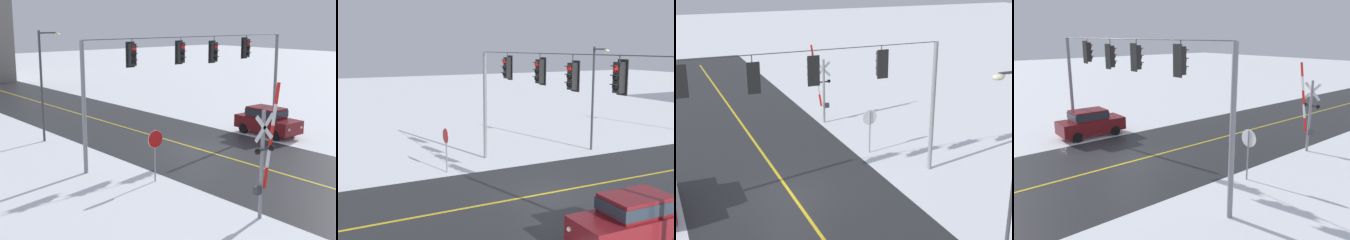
{
  "view_description": "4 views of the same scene",
  "coord_description": "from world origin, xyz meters",
  "views": [
    {
      "loc": [
        -18.07,
        -19.32,
        7.14
      ],
      "look_at": [
        -3.13,
        -1.41,
        2.26
      ],
      "focal_mm": 51.83,
      "sensor_mm": 36.0,
      "label": 1
    },
    {
      "loc": [
        15.64,
        -10.47,
        6.49
      ],
      "look_at": [
        -1.63,
        -1.44,
        3.19
      ],
      "focal_mm": 46.4,
      "sensor_mm": 36.0,
      "label": 2
    },
    {
      "loc": [
        5.37,
        18.42,
        9.61
      ],
      "look_at": [
        -2.91,
        -0.99,
        2.72
      ],
      "focal_mm": 51.98,
      "sensor_mm": 36.0,
      "label": 3
    },
    {
      "loc": [
        -14.44,
        8.35,
        6.38
      ],
      "look_at": [
        -1.77,
        -2.09,
        2.26
      ],
      "focal_mm": 36.36,
      "sensor_mm": 36.0,
      "label": 4
    }
  ],
  "objects": [
    {
      "name": "ground_plane",
      "position": [
        0.0,
        0.0,
        0.0
      ],
      "size": [
        160.0,
        160.0,
        0.0
      ],
      "primitive_type": "plane",
      "color": "white"
    },
    {
      "name": "road_asphalt",
      "position": [
        0.0,
        6.0,
        0.0
      ],
      "size": [
        9.0,
        80.0,
        0.01
      ],
      "primitive_type": "cube",
      "color": "#28282B",
      "rests_on": "ground"
    },
    {
      "name": "lane_centre_line",
      "position": [
        0.0,
        6.0,
        0.01
      ],
      "size": [
        0.14,
        72.0,
        0.01
      ],
      "primitive_type": "cube",
      "color": "gold",
      "rests_on": "ground"
    },
    {
      "name": "signal_span",
      "position": [
        0.02,
        -0.01,
        4.45
      ],
      "size": [
        14.2,
        0.47,
        6.22
      ],
      "color": "gray",
      "rests_on": "ground"
    },
    {
      "name": "stop_sign",
      "position": [
        -5.24,
        -3.06,
        1.71
      ],
      "size": [
        0.8,
        0.09,
        2.35
      ],
      "color": "gray",
      "rests_on": "ground"
    },
    {
      "name": "parked_car_maroon",
      "position": [
        5.66,
        -0.56,
        0.95
      ],
      "size": [
        1.89,
        4.23,
        1.74
      ],
      "color": "maroon",
      "rests_on": "ground"
    },
    {
      "name": "streetlamp_near",
      "position": [
        -5.59,
        6.89,
        3.92
      ],
      "size": [
        1.39,
        0.28,
        6.5
      ],
      "color": "#38383D",
      "rests_on": "ground"
    }
  ]
}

